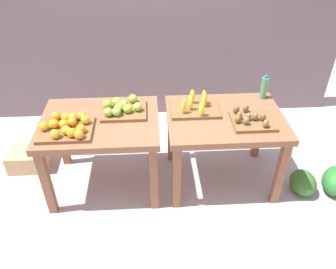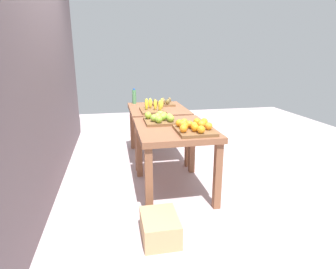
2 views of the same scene
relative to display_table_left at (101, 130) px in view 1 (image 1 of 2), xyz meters
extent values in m
plane|color=#B7A3A8|center=(0.56, 0.00, -0.64)|extent=(8.00, 8.00, 0.00)
cube|color=brown|center=(0.00, 0.00, 0.08)|extent=(1.04, 0.80, 0.06)
cube|color=brown|center=(-0.46, -0.34, -0.29)|extent=(0.07, 0.07, 0.69)
cube|color=brown|center=(0.46, -0.34, -0.29)|extent=(0.07, 0.07, 0.69)
cube|color=brown|center=(-0.46, 0.34, -0.29)|extent=(0.07, 0.07, 0.69)
cube|color=brown|center=(0.46, 0.34, -0.29)|extent=(0.07, 0.07, 0.69)
cube|color=brown|center=(1.12, 0.00, 0.08)|extent=(1.04, 0.80, 0.06)
cube|color=brown|center=(0.66, -0.34, -0.29)|extent=(0.07, 0.07, 0.69)
cube|color=brown|center=(1.58, -0.34, -0.29)|extent=(0.07, 0.07, 0.69)
cube|color=brown|center=(0.66, 0.34, -0.29)|extent=(0.07, 0.07, 0.69)
cube|color=brown|center=(1.58, 0.34, -0.29)|extent=(0.07, 0.07, 0.69)
cube|color=brown|center=(-0.25, -0.15, 0.12)|extent=(0.44, 0.36, 0.03)
sphere|color=orange|center=(-0.27, -0.14, 0.18)|extent=(0.10, 0.10, 0.08)
sphere|color=orange|center=(-0.36, -0.01, 0.18)|extent=(0.08, 0.08, 0.08)
sphere|color=orange|center=(-0.42, -0.17, 0.18)|extent=(0.08, 0.08, 0.08)
sphere|color=orange|center=(-0.10, -0.09, 0.18)|extent=(0.11, 0.11, 0.08)
sphere|color=orange|center=(-0.21, -0.05, 0.18)|extent=(0.08, 0.08, 0.08)
sphere|color=orange|center=(-0.23, -0.23, 0.18)|extent=(0.09, 0.09, 0.08)
sphere|color=orange|center=(-0.12, -0.22, 0.18)|extent=(0.11, 0.11, 0.08)
sphere|color=orange|center=(-0.13, -0.03, 0.18)|extent=(0.10, 0.10, 0.08)
sphere|color=orange|center=(-0.20, -0.11, 0.18)|extent=(0.08, 0.08, 0.08)
sphere|color=orange|center=(-0.12, -0.30, 0.18)|extent=(0.10, 0.10, 0.08)
sphere|color=orange|center=(-0.35, -0.13, 0.18)|extent=(0.09, 0.09, 0.08)
sphere|color=orange|center=(-0.27, -0.05, 0.18)|extent=(0.10, 0.10, 0.08)
sphere|color=orange|center=(-0.31, -0.28, 0.18)|extent=(0.11, 0.11, 0.08)
sphere|color=orange|center=(-0.18, -0.27, 0.18)|extent=(0.08, 0.08, 0.08)
cube|color=brown|center=(0.21, 0.12, 0.12)|extent=(0.40, 0.34, 0.03)
sphere|color=#90BE3E|center=(0.15, 0.19, 0.18)|extent=(0.09, 0.09, 0.08)
sphere|color=#91BF3F|center=(0.21, 0.14, 0.18)|extent=(0.09, 0.09, 0.08)
sphere|color=#83BB33|center=(0.07, 0.15, 0.18)|extent=(0.10, 0.10, 0.08)
sphere|color=#90C034|center=(0.25, 0.06, 0.18)|extent=(0.08, 0.08, 0.08)
sphere|color=#91C036|center=(0.29, 0.24, 0.18)|extent=(0.10, 0.10, 0.08)
sphere|color=#87BB41|center=(0.34, 0.09, 0.18)|extent=(0.11, 0.11, 0.08)
sphere|color=#90BB3A|center=(0.09, 0.02, 0.18)|extent=(0.11, 0.11, 0.08)
sphere|color=#88B73F|center=(0.16, 0.02, 0.18)|extent=(0.08, 0.08, 0.08)
sphere|color=#91BE39|center=(0.17, 0.09, 0.18)|extent=(0.11, 0.11, 0.08)
cube|color=brown|center=(0.85, 0.11, 0.12)|extent=(0.44, 0.32, 0.03)
ellipsoid|color=yellow|center=(0.95, 0.18, 0.21)|extent=(0.05, 0.06, 0.14)
ellipsoid|color=yellow|center=(0.90, -0.03, 0.21)|extent=(0.07, 0.06, 0.14)
ellipsoid|color=yellow|center=(0.84, 0.19, 0.21)|extent=(0.06, 0.06, 0.14)
ellipsoid|color=yellow|center=(0.75, 0.02, 0.21)|extent=(0.07, 0.07, 0.14)
ellipsoid|color=yellow|center=(0.81, 0.08, 0.21)|extent=(0.06, 0.06, 0.14)
ellipsoid|color=yellow|center=(0.94, 0.13, 0.21)|extent=(0.05, 0.06, 0.14)
cube|color=brown|center=(1.33, -0.12, 0.12)|extent=(0.36, 0.32, 0.03)
ellipsoid|color=brown|center=(1.21, 0.00, 0.18)|extent=(0.06, 0.05, 0.07)
ellipsoid|color=brown|center=(1.40, -0.23, 0.18)|extent=(0.07, 0.07, 0.07)
ellipsoid|color=brown|center=(1.30, 0.01, 0.18)|extent=(0.07, 0.07, 0.07)
ellipsoid|color=brown|center=(1.25, -0.18, 0.18)|extent=(0.07, 0.06, 0.07)
ellipsoid|color=brown|center=(1.41, -0.13, 0.18)|extent=(0.06, 0.05, 0.07)
ellipsoid|color=brown|center=(1.19, -0.16, 0.18)|extent=(0.07, 0.06, 0.07)
ellipsoid|color=olive|center=(1.28, -0.12, 0.18)|extent=(0.07, 0.07, 0.07)
ellipsoid|color=brown|center=(1.34, -0.12, 0.18)|extent=(0.07, 0.07, 0.07)
ellipsoid|color=brown|center=(1.21, -0.10, 0.18)|extent=(0.07, 0.07, 0.07)
cylinder|color=#4C8C59|center=(1.54, 0.30, 0.22)|extent=(0.06, 0.06, 0.21)
cylinder|color=blue|center=(1.54, 0.30, 0.34)|extent=(0.03, 0.03, 0.02)
ellipsoid|color=#28722E|center=(2.20, -0.24, -0.51)|extent=(0.40, 0.43, 0.26)
ellipsoid|color=#366629|center=(1.88, -0.24, -0.52)|extent=(0.27, 0.32, 0.23)
cube|color=tan|center=(-0.83, 0.30, -0.54)|extent=(0.40, 0.30, 0.20)
camera|label=1|loc=(0.45, -2.48, 1.74)|focal=35.97mm
camera|label=2|loc=(-2.86, 0.63, 0.86)|focal=30.07mm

